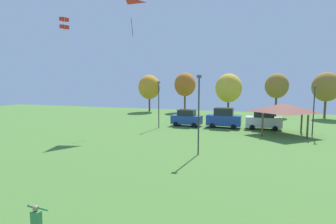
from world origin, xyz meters
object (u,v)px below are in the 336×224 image
object	(u,v)px
light_post_1	(314,108)
treeline_tree_2	(229,88)
treeline_tree_3	(277,86)
treeline_tree_4	(326,87)
treeline_tree_0	(149,87)
person_standing_near_foreground	(37,223)
treeline_tree_1	(185,85)
parked_car_third_from_left	(264,120)
light_post_2	(199,111)
parked_car_leftmost	(187,118)
kite_flying_5	(64,23)
park_pavilion	(284,108)
light_post_3	(159,102)
kite_flying_7	(128,12)
parked_car_second_from_left	(224,118)

from	to	relation	value
light_post_1	treeline_tree_2	xyz separation A→B (m)	(-11.00, 17.18, 1.79)
treeline_tree_3	treeline_tree_4	distance (m)	7.69
treeline_tree_0	treeline_tree_3	xyz separation A→B (m)	(24.47, 0.27, 0.35)
person_standing_near_foreground	treeline_tree_0	world-z (taller)	treeline_tree_0
light_post_1	treeline_tree_1	distance (m)	28.09
parked_car_third_from_left	treeline_tree_2	size ratio (longest dim) A/B	0.58
treeline_tree_4	treeline_tree_0	bearing A→B (deg)	179.74
light_post_1	light_post_2	xyz separation A→B (m)	(-10.47, -11.49, 0.51)
parked_car_third_from_left	treeline_tree_2	distance (m)	15.81
parked_car_leftmost	treeline_tree_0	distance (m)	20.12
person_standing_near_foreground	treeline_tree_1	distance (m)	45.78
kite_flying_5	light_post_2	size ratio (longest dim) A/B	0.39
treeline_tree_2	person_standing_near_foreground	bearing A→B (deg)	-93.20
parked_car_third_from_left	treeline_tree_0	size ratio (longest dim) A/B	0.58
park_pavilion	person_standing_near_foreground	bearing A→B (deg)	-111.93
treeline_tree_1	treeline_tree_0	bearing A→B (deg)	-166.61
kite_flying_5	light_post_1	xyz separation A→B (m)	(23.71, 11.20, -8.41)
park_pavilion	light_post_3	xyz separation A→B (m)	(-15.11, -0.62, 0.38)
kite_flying_5	parked_car_third_from_left	distance (m)	25.65
parked_car_leftmost	light_post_3	size ratio (longest dim) A/B	0.69
light_post_3	kite_flying_7	bearing A→B (deg)	178.12
parked_car_third_from_left	treeline_tree_0	xyz separation A→B (m)	(-22.11, 14.85, 3.84)
person_standing_near_foreground	treeline_tree_1	bearing A→B (deg)	87.83
park_pavilion	treeline_tree_0	distance (m)	29.97
kite_flying_5	treeline_tree_3	size ratio (longest dim) A/B	0.33
treeline_tree_3	person_standing_near_foreground	bearing A→B (deg)	-103.76
treeline_tree_3	treeline_tree_4	bearing A→B (deg)	-3.10
person_standing_near_foreground	parked_car_leftmost	distance (m)	27.82
treeline_tree_2	treeline_tree_1	bearing A→B (deg)	165.06
parked_car_second_from_left	treeline_tree_3	bearing A→B (deg)	65.52
parked_car_third_from_left	treeline_tree_0	world-z (taller)	treeline_tree_0
park_pavilion	light_post_2	xyz separation A→B (m)	(-7.42, -11.68, 0.61)
treeline_tree_1	treeline_tree_2	bearing A→B (deg)	-14.94
treeline_tree_1	parked_car_leftmost	bearing A→B (deg)	-74.13
kite_flying_5	kite_flying_7	xyz separation A→B (m)	(1.23, 10.91, 3.60)
light_post_3	treeline_tree_1	distance (m)	20.20
person_standing_near_foreground	kite_flying_5	distance (m)	20.61
kite_flying_5	parked_car_third_from_left	bearing A→B (deg)	37.34
treeline_tree_3	treeline_tree_1	bearing A→B (deg)	175.24
person_standing_near_foreground	treeline_tree_2	size ratio (longest dim) A/B	0.21
parked_car_second_from_left	light_post_2	xyz separation A→B (m)	(-0.40, -14.04, 2.41)
kite_flying_7	parked_car_third_from_left	world-z (taller)	kite_flying_7
treeline_tree_2	parked_car_second_from_left	bearing A→B (deg)	-86.36
light_post_1	treeline_tree_0	distance (m)	32.58
kite_flying_5	park_pavilion	world-z (taller)	kite_flying_5
kite_flying_5	treeline_tree_0	bearing A→B (deg)	96.80
treeline_tree_3	treeline_tree_4	size ratio (longest dim) A/B	0.99
park_pavilion	treeline_tree_4	size ratio (longest dim) A/B	0.75
parked_car_second_from_left	light_post_2	world-z (taller)	light_post_2
light_post_2	treeline_tree_3	xyz separation A→B (m)	(7.77, 29.63, 1.71)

